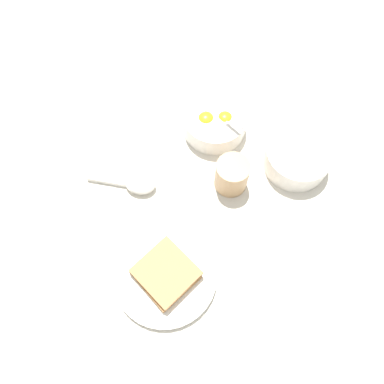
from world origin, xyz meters
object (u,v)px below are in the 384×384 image
at_px(toast_sandwich, 166,273).
at_px(drinking_cup, 232,175).
at_px(egg_bowl, 215,122).
at_px(congee_bowl, 297,158).
at_px(toast_plate, 165,275).
at_px(soup_spoon, 135,183).

distance_m(toast_sandwich, drinking_cup, 0.25).
height_order(egg_bowl, toast_sandwich, egg_bowl).
height_order(egg_bowl, congee_bowl, egg_bowl).
height_order(toast_plate, drinking_cup, drinking_cup).
relative_size(toast_plate, drinking_cup, 2.66).
bearing_deg(toast_sandwich, soup_spoon, -155.02).
relative_size(toast_sandwich, congee_bowl, 1.01).
distance_m(egg_bowl, drinking_cup, 0.15).
relative_size(egg_bowl, congee_bowl, 1.02).
height_order(egg_bowl, soup_spoon, egg_bowl).
bearing_deg(toast_plate, toast_sandwich, 64.89).
distance_m(toast_plate, congee_bowl, 0.39).
bearing_deg(egg_bowl, toast_sandwich, -11.73).
relative_size(congee_bowl, drinking_cup, 1.87).
bearing_deg(toast_plate, soup_spoon, -155.37).
bearing_deg(congee_bowl, drinking_cup, -67.39).
bearing_deg(toast_sandwich, toast_plate, -115.11).
bearing_deg(egg_bowl, soup_spoon, -44.96).
height_order(toast_sandwich, soup_spoon, toast_sandwich).
distance_m(toast_plate, toast_sandwich, 0.02).
height_order(egg_bowl, drinking_cup, egg_bowl).
relative_size(toast_sandwich, drinking_cup, 1.88).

